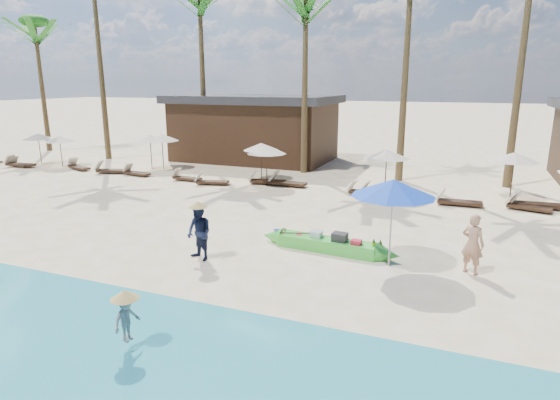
% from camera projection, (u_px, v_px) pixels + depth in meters
% --- Properties ---
extents(ground, '(240.00, 240.00, 0.00)m').
position_uv_depth(ground, '(252.00, 267.00, 13.41)').
color(ground, '#FDEDBB').
rests_on(ground, ground).
extents(wet_sand_strip, '(240.00, 4.50, 0.01)m').
position_uv_depth(wet_sand_strip, '(140.00, 360.00, 8.91)').
color(wet_sand_strip, tan).
rests_on(wet_sand_strip, ground).
extents(green_canoe, '(5.06, 0.91, 0.64)m').
position_uv_depth(green_canoe, '(327.00, 244.00, 14.65)').
color(green_canoe, green).
rests_on(green_canoe, ground).
extents(tourist, '(0.74, 0.63, 1.71)m').
position_uv_depth(tourist, '(473.00, 244.00, 12.78)').
color(tourist, tan).
rests_on(tourist, ground).
extents(vendor_green, '(1.00, 0.90, 1.68)m').
position_uv_depth(vendor_green, '(199.00, 233.00, 13.76)').
color(vendor_green, '#141B39').
rests_on(vendor_green, ground).
extents(vendor_yellow, '(0.42, 0.65, 0.96)m').
position_uv_depth(vendor_yellow, '(127.00, 318.00, 9.15)').
color(vendor_yellow, gray).
rests_on(vendor_yellow, ground).
extents(blue_umbrella, '(2.36, 2.36, 2.54)m').
position_uv_depth(blue_umbrella, '(393.00, 188.00, 12.97)').
color(blue_umbrella, '#99999E').
rests_on(blue_umbrella, ground).
extents(resort_parasol_0, '(1.92, 1.92, 1.98)m').
position_uv_depth(resort_parasol_0, '(38.00, 136.00, 29.88)').
color(resort_parasol_0, '#352015').
rests_on(resort_parasol_0, ground).
extents(lounger_0_right, '(1.68, 0.74, 0.55)m').
position_uv_depth(lounger_0_right, '(19.00, 164.00, 29.20)').
color(lounger_0_right, '#352015').
rests_on(lounger_0_right, ground).
extents(resort_parasol_1, '(1.87, 1.87, 1.93)m').
position_uv_depth(resort_parasol_1, '(59.00, 139.00, 29.02)').
color(resort_parasol_1, '#352015').
rests_on(resort_parasol_1, ground).
extents(lounger_1_left, '(1.99, 0.81, 0.66)m').
position_uv_depth(lounger_1_left, '(19.00, 164.00, 29.11)').
color(lounger_1_left, '#352015').
rests_on(lounger_1_left, ground).
extents(lounger_1_right, '(1.85, 1.05, 0.60)m').
position_uv_depth(lounger_1_right, '(78.00, 166.00, 28.24)').
color(lounger_1_right, '#352015').
rests_on(lounger_1_right, ground).
extents(resort_parasol_2, '(2.04, 2.04, 2.10)m').
position_uv_depth(resort_parasol_2, '(150.00, 138.00, 28.00)').
color(resort_parasol_2, '#352015').
rests_on(resort_parasol_2, ground).
extents(lounger_2_left, '(2.05, 1.22, 0.67)m').
position_uv_depth(lounger_2_left, '(111.00, 170.00, 27.07)').
color(lounger_2_left, '#352015').
rests_on(lounger_2_left, ground).
extents(resort_parasol_3, '(2.06, 2.06, 2.12)m').
position_uv_depth(resort_parasol_3, '(162.00, 138.00, 28.06)').
color(resort_parasol_3, '#352015').
rests_on(resort_parasol_3, ground).
extents(lounger_3_left, '(1.76, 0.75, 0.58)m').
position_uv_depth(lounger_3_left, '(136.00, 172.00, 26.47)').
color(lounger_3_left, '#352015').
rests_on(lounger_3_left, ground).
extents(lounger_3_right, '(1.68, 0.57, 0.57)m').
position_uv_depth(lounger_3_right, '(185.00, 177.00, 25.09)').
color(lounger_3_right, '#352015').
rests_on(lounger_3_right, ground).
extents(resort_parasol_4, '(1.94, 1.94, 2.00)m').
position_uv_depth(resort_parasol_4, '(261.00, 147.00, 24.88)').
color(resort_parasol_4, '#352015').
rests_on(resort_parasol_4, ground).
extents(lounger_4_left, '(1.82, 0.96, 0.59)m').
position_uv_depth(lounger_4_left, '(210.00, 181.00, 24.10)').
color(lounger_4_left, '#352015').
rests_on(lounger_4_left, ground).
extents(lounger_4_right, '(2.02, 0.99, 0.66)m').
position_uv_depth(lounger_4_right, '(266.00, 180.00, 24.20)').
color(lounger_4_right, '#352015').
rests_on(lounger_4_right, ground).
extents(resort_parasol_5, '(2.00, 2.00, 2.06)m').
position_uv_depth(resort_parasol_5, '(267.00, 150.00, 23.42)').
color(resort_parasol_5, '#352015').
rests_on(resort_parasol_5, ground).
extents(lounger_5_left, '(1.93, 0.61, 0.65)m').
position_uv_depth(lounger_5_left, '(286.00, 182.00, 23.76)').
color(lounger_5_left, '#352015').
rests_on(lounger_5_left, ground).
extents(resort_parasol_6, '(2.08, 2.08, 2.14)m').
position_uv_depth(resort_parasol_6, '(387.00, 154.00, 21.55)').
color(resort_parasol_6, '#352015').
rests_on(resort_parasol_6, ground).
extents(lounger_6_left, '(1.83, 0.74, 0.61)m').
position_uv_depth(lounger_6_left, '(365.00, 191.00, 21.77)').
color(lounger_6_left, '#352015').
rests_on(lounger_6_left, ground).
extents(lounger_6_right, '(1.76, 0.74, 0.58)m').
position_uv_depth(lounger_6_right, '(377.00, 192.00, 21.71)').
color(lounger_6_right, '#352015').
rests_on(lounger_6_right, ground).
extents(resort_parasol_7, '(2.09, 2.09, 2.15)m').
position_uv_depth(resort_parasol_7, '(515.00, 157.00, 20.59)').
color(resort_parasol_7, '#352015').
rests_on(resort_parasol_7, ground).
extents(lounger_7_left, '(1.94, 0.66, 0.65)m').
position_uv_depth(lounger_7_left, '(456.00, 201.00, 20.03)').
color(lounger_7_left, '#352015').
rests_on(lounger_7_left, ground).
extents(lounger_7_right, '(2.04, 0.76, 0.68)m').
position_uv_depth(lounger_7_right, '(532.00, 203.00, 19.60)').
color(lounger_7_right, '#352015').
rests_on(lounger_7_right, ground).
extents(lounger_8_left, '(1.84, 0.95, 0.60)m').
position_uv_depth(lounger_8_left, '(526.00, 206.00, 19.27)').
color(lounger_8_left, '#352015').
rests_on(lounger_8_left, ground).
extents(palm_0, '(2.08, 2.08, 9.90)m').
position_uv_depth(palm_0, '(36.00, 40.00, 34.25)').
color(palm_0, brown).
rests_on(palm_0, ground).
extents(palm_2, '(2.08, 2.08, 11.33)m').
position_uv_depth(palm_2, '(200.00, 14.00, 28.50)').
color(palm_2, brown).
rests_on(palm_2, ground).
extents(palm_3, '(2.08, 2.08, 10.52)m').
position_uv_depth(palm_3, '(306.00, 17.00, 25.36)').
color(palm_3, brown).
rests_on(palm_3, ground).
extents(pavilion_west, '(10.80, 6.60, 4.30)m').
position_uv_depth(pavilion_west, '(255.00, 127.00, 31.51)').
color(pavilion_west, '#352015').
rests_on(pavilion_west, ground).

